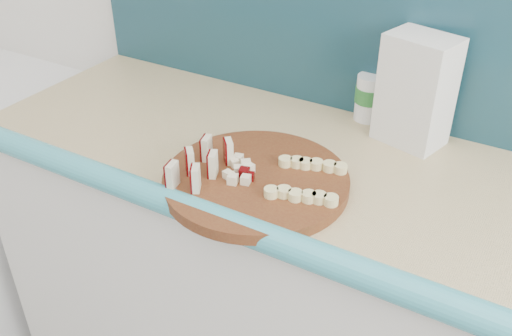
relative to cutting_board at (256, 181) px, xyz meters
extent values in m
cube|color=tan|center=(0.32, 0.16, -0.03)|extent=(2.20, 0.60, 0.03)
cube|color=teal|center=(0.32, -0.14, -0.03)|extent=(2.20, 0.06, 0.03)
cube|color=teal|center=(0.32, 0.44, 0.24)|extent=(2.20, 0.02, 0.50)
cylinder|color=#4F2111|center=(0.00, 0.00, 0.00)|extent=(0.50, 0.50, 0.03)
cube|color=beige|center=(-0.13, -0.12, 0.04)|extent=(0.02, 0.04, 0.06)
cube|color=#490506|center=(-0.14, -0.12, 0.04)|extent=(0.01, 0.03, 0.06)
cube|color=beige|center=(-0.13, -0.06, 0.04)|extent=(0.02, 0.04, 0.06)
cube|color=#490506|center=(-0.14, -0.06, 0.04)|extent=(0.01, 0.03, 0.06)
cube|color=beige|center=(-0.13, 0.01, 0.04)|extent=(0.02, 0.04, 0.06)
cube|color=#490506|center=(-0.14, 0.00, 0.04)|extent=(0.01, 0.03, 0.06)
cube|color=beige|center=(-0.08, -0.11, 0.04)|extent=(0.02, 0.04, 0.06)
cube|color=#490506|center=(-0.09, -0.11, 0.04)|extent=(0.01, 0.03, 0.06)
cube|color=beige|center=(-0.08, -0.04, 0.04)|extent=(0.02, 0.04, 0.06)
cube|color=#490506|center=(-0.09, -0.05, 0.04)|extent=(0.01, 0.03, 0.06)
cube|color=beige|center=(-0.08, 0.02, 0.04)|extent=(0.02, 0.04, 0.06)
cube|color=#490506|center=(-0.09, 0.02, 0.04)|extent=(0.01, 0.03, 0.06)
cube|color=#F5E5C4|center=(-0.02, 0.00, 0.02)|extent=(0.02, 0.02, 0.02)
cube|color=#F5E5C4|center=(-0.01, 0.01, 0.02)|extent=(0.02, 0.02, 0.02)
cube|color=#490506|center=(-0.02, 0.02, 0.02)|extent=(0.02, 0.02, 0.02)
cube|color=#F5E5C4|center=(-0.03, 0.00, 0.02)|extent=(0.02, 0.02, 0.02)
cube|color=#F5E5C4|center=(-0.04, 0.01, 0.02)|extent=(0.02, 0.02, 0.02)
cube|color=#F5E5C4|center=(-0.05, 0.00, 0.02)|extent=(0.02, 0.02, 0.02)
cube|color=#F5E5C4|center=(-0.04, -0.01, 0.02)|extent=(0.02, 0.02, 0.02)
cube|color=#F5E5C4|center=(-0.04, -0.02, 0.02)|extent=(0.02, 0.02, 0.02)
cube|color=#490506|center=(-0.03, -0.03, 0.02)|extent=(0.02, 0.02, 0.02)
cube|color=#F5E5C4|center=(-0.02, -0.02, 0.02)|extent=(0.02, 0.02, 0.02)
cube|color=#F5E5C4|center=(-0.01, -0.02, 0.02)|extent=(0.02, 0.02, 0.02)
cube|color=#F5E5C4|center=(-0.02, -0.01, 0.02)|extent=(0.02, 0.02, 0.02)
cylinder|color=#EADA8F|center=(0.07, -0.04, 0.02)|extent=(0.03, 0.03, 0.02)
cylinder|color=#EADA8F|center=(0.09, -0.04, 0.02)|extent=(0.03, 0.03, 0.02)
cylinder|color=#EADA8F|center=(0.11, -0.03, 0.02)|extent=(0.03, 0.03, 0.02)
cylinder|color=#EADA8F|center=(0.13, -0.02, 0.02)|extent=(0.03, 0.03, 0.02)
cylinder|color=#EADA8F|center=(0.16, -0.02, 0.02)|extent=(0.03, 0.03, 0.02)
cylinder|color=#EADA8F|center=(0.18, -0.01, 0.02)|extent=(0.03, 0.03, 0.02)
cylinder|color=#EADA8F|center=(0.03, 0.07, 0.02)|extent=(0.03, 0.03, 0.02)
cylinder|color=#EADA8F|center=(0.06, 0.08, 0.02)|extent=(0.03, 0.03, 0.02)
cylinder|color=#EADA8F|center=(0.08, 0.09, 0.02)|extent=(0.03, 0.03, 0.02)
cylinder|color=#EADA8F|center=(0.10, 0.09, 0.02)|extent=(0.03, 0.03, 0.02)
cylinder|color=#EADA8F|center=(0.12, 0.10, 0.02)|extent=(0.03, 0.03, 0.02)
cylinder|color=#EADA8F|center=(0.15, 0.11, 0.02)|extent=(0.03, 0.03, 0.02)
cube|color=white|center=(0.22, 0.36, 0.12)|extent=(0.18, 0.15, 0.27)
cylinder|color=white|center=(0.10, 0.42, 0.05)|extent=(0.07, 0.07, 0.12)
cylinder|color=#2D7D34|center=(0.10, 0.42, 0.06)|extent=(0.07, 0.07, 0.04)
camera|label=1|loc=(0.51, -0.88, 0.69)|focal=40.00mm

